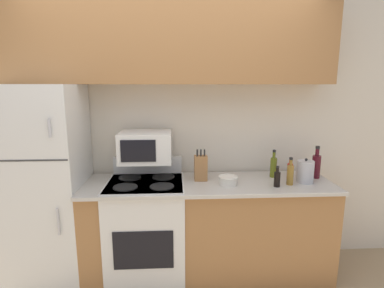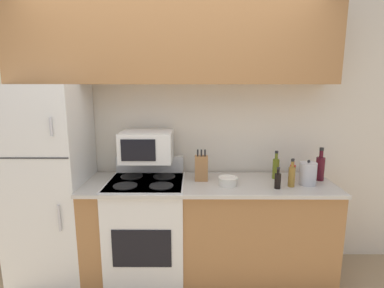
% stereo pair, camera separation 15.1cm
% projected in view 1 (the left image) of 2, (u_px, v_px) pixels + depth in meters
% --- Properties ---
extents(wall_back, '(8.00, 0.05, 2.55)m').
position_uv_depth(wall_back, '(172.00, 135.00, 2.93)').
color(wall_back, beige).
rests_on(wall_back, ground_plane).
extents(lower_cabinets, '(2.19, 0.64, 0.91)m').
position_uv_depth(lower_cabinets, '(208.00, 228.00, 2.76)').
color(lower_cabinets, '#9E6B3D').
rests_on(lower_cabinets, ground_plane).
extents(refrigerator, '(0.65, 0.65, 1.76)m').
position_uv_depth(refrigerator, '(46.00, 187.00, 2.61)').
color(refrigerator, silver).
rests_on(refrigerator, ground_plane).
extents(upper_cabinets, '(2.85, 0.32, 0.69)m').
position_uv_depth(upper_cabinets, '(170.00, 44.00, 2.59)').
color(upper_cabinets, '#9E6B3D').
rests_on(upper_cabinets, refrigerator).
extents(stove, '(0.68, 0.62, 1.08)m').
position_uv_depth(stove, '(147.00, 229.00, 2.71)').
color(stove, silver).
rests_on(stove, ground_plane).
extents(microwave, '(0.46, 0.38, 0.27)m').
position_uv_depth(microwave, '(146.00, 146.00, 2.67)').
color(microwave, silver).
rests_on(microwave, stove).
extents(knife_block, '(0.12, 0.09, 0.29)m').
position_uv_depth(knife_block, '(201.00, 168.00, 2.69)').
color(knife_block, '#9E6B3D').
rests_on(knife_block, lower_cabinets).
extents(bowl, '(0.17, 0.17, 0.08)m').
position_uv_depth(bowl, '(228.00, 180.00, 2.58)').
color(bowl, silver).
rests_on(bowl, lower_cabinets).
extents(bottle_wine_red, '(0.08, 0.08, 0.30)m').
position_uv_depth(bottle_wine_red, '(316.00, 165.00, 2.76)').
color(bottle_wine_red, '#470F19').
rests_on(bottle_wine_red, lower_cabinets).
extents(bottle_soy_sauce, '(0.05, 0.05, 0.18)m').
position_uv_depth(bottle_soy_sauce, '(277.00, 179.00, 2.53)').
color(bottle_soy_sauce, black).
rests_on(bottle_soy_sauce, lower_cabinets).
extents(bottle_olive_oil, '(0.06, 0.06, 0.26)m').
position_uv_depth(bottle_olive_oil, '(273.00, 166.00, 2.79)').
color(bottle_olive_oil, '#5B6619').
rests_on(bottle_olive_oil, lower_cabinets).
extents(bottle_vinegar, '(0.06, 0.06, 0.24)m').
position_uv_depth(bottle_vinegar, '(290.00, 174.00, 2.57)').
color(bottle_vinegar, olive).
rests_on(bottle_vinegar, lower_cabinets).
extents(bottle_hot_sauce, '(0.05, 0.05, 0.20)m').
position_uv_depth(bottle_hot_sauce, '(290.00, 170.00, 2.75)').
color(bottle_hot_sauce, red).
rests_on(bottle_hot_sauce, lower_cabinets).
extents(kettle, '(0.14, 0.14, 0.22)m').
position_uv_depth(kettle, '(305.00, 172.00, 2.63)').
color(kettle, '#B7B7BC').
rests_on(kettle, lower_cabinets).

